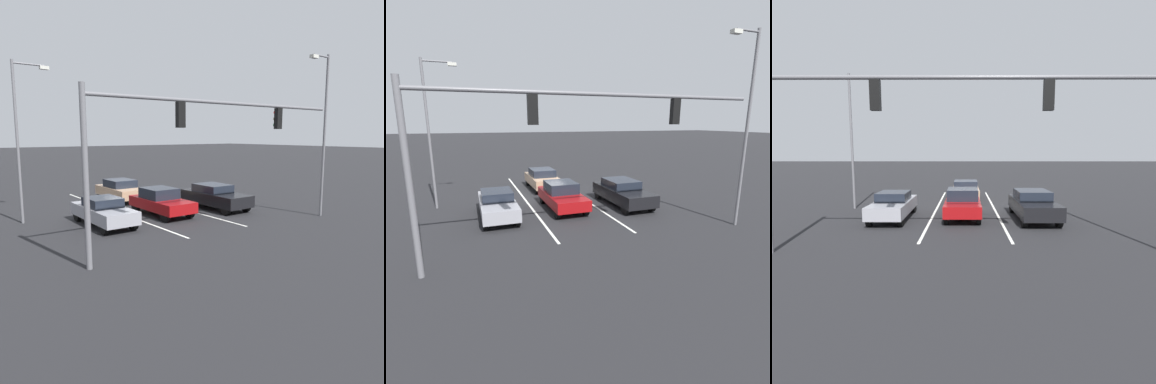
% 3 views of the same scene
% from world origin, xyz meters
% --- Properties ---
extents(ground_plane, '(240.00, 240.00, 0.00)m').
position_xyz_m(ground_plane, '(0.00, 0.00, 0.00)').
color(ground_plane, black).
extents(lane_stripe_left_divider, '(0.12, 15.07, 0.01)m').
position_xyz_m(lane_stripe_left_divider, '(-1.76, 1.53, 0.01)').
color(lane_stripe_left_divider, silver).
rests_on(lane_stripe_left_divider, ground_plane).
extents(lane_stripe_center_divider, '(0.12, 15.07, 0.01)m').
position_xyz_m(lane_stripe_center_divider, '(1.76, 1.53, 0.01)').
color(lane_stripe_center_divider, silver).
rests_on(lane_stripe_center_divider, ground_plane).
extents(car_maroon_midlane_front, '(1.81, 4.33, 1.51)m').
position_xyz_m(car_maroon_midlane_front, '(0.15, 4.26, 0.77)').
color(car_maroon_midlane_front, maroon).
rests_on(car_maroon_midlane_front, ground_plane).
extents(car_gray_rightlane_front, '(1.71, 4.54, 1.40)m').
position_xyz_m(car_gray_rightlane_front, '(3.72, 4.62, 0.72)').
color(car_gray_rightlane_front, gray).
rests_on(car_gray_rightlane_front, ground_plane).
extents(car_black_leftlane_front, '(1.86, 4.72, 1.47)m').
position_xyz_m(car_black_leftlane_front, '(-3.46, 4.65, 0.77)').
color(car_black_leftlane_front, black).
rests_on(car_black_leftlane_front, ground_plane).
extents(car_tan_midlane_second, '(1.82, 4.21, 1.47)m').
position_xyz_m(car_tan_midlane_second, '(-0.02, -1.14, 0.77)').
color(car_tan_midlane_second, tan).
rests_on(car_tan_midlane_second, ground_plane).
extents(traffic_signal_gantry, '(12.71, 0.37, 6.07)m').
position_xyz_m(traffic_signal_gantry, '(2.55, 10.05, 4.61)').
color(traffic_signal_gantry, slate).
rests_on(traffic_signal_gantry, ground_plane).
extents(street_lamp_right_shoulder, '(1.77, 0.24, 8.01)m').
position_xyz_m(street_lamp_right_shoulder, '(6.64, 1.72, 4.59)').
color(street_lamp_right_shoulder, slate).
rests_on(street_lamp_right_shoulder, ground_plane).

